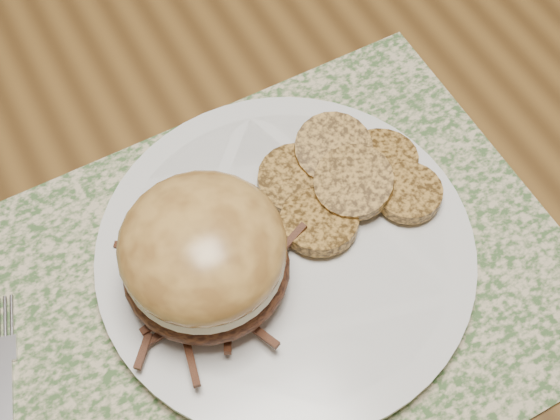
% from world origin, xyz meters
% --- Properties ---
extents(dining_table, '(1.50, 0.90, 0.75)m').
position_xyz_m(dining_table, '(0.00, 0.00, 0.67)').
color(dining_table, brown).
rests_on(dining_table, ground).
extents(placemat, '(0.45, 0.33, 0.00)m').
position_xyz_m(placemat, '(-0.02, -0.03, 0.75)').
color(placemat, '#3E5E30').
rests_on(placemat, dining_table).
extents(dinner_plate, '(0.26, 0.26, 0.02)m').
position_xyz_m(dinner_plate, '(0.00, -0.02, 0.76)').
color(dinner_plate, silver).
rests_on(dinner_plate, placemat).
extents(pork_sandwich, '(0.15, 0.14, 0.09)m').
position_xyz_m(pork_sandwich, '(-0.06, -0.01, 0.81)').
color(pork_sandwich, black).
rests_on(pork_sandwich, dinner_plate).
extents(roasted_potatoes, '(0.15, 0.13, 0.03)m').
position_xyz_m(roasted_potatoes, '(0.07, 0.01, 0.78)').
color(roasted_potatoes, '#A57430').
rests_on(roasted_potatoes, dinner_plate).
extents(fork, '(0.07, 0.17, 0.00)m').
position_xyz_m(fork, '(-0.22, -0.03, 0.76)').
color(fork, '#B7B7BE').
rests_on(fork, placemat).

